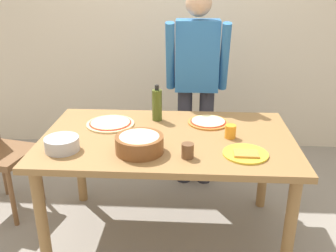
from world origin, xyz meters
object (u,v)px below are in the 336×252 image
Objects in this scene: dining_table at (168,149)px; cup_orange at (230,131)px; person_cook at (197,79)px; mixing_bowl_steel at (62,144)px; plate_with_slice at (246,154)px; cup_small_brown at (188,151)px; popcorn_bowl at (139,142)px; olive_oil_bottle at (157,105)px; pizza_cooked_on_tray at (208,122)px; pizza_raw_on_board at (110,123)px.

dining_table is 0.42m from cup_orange.
person_cook is 1.28m from mixing_bowl_steel.
dining_table is 6.15× the size of plate_with_slice.
mixing_bowl_steel is (-1.07, 0.00, 0.03)m from plate_with_slice.
cup_orange is at bearing 48.23° from cup_small_brown.
plate_with_slice is 0.61m from popcorn_bowl.
plate_with_slice is 0.77m from olive_oil_bottle.
plate_with_slice is at bearing -0.02° from mixing_bowl_steel.
plate_with_slice is at bearing -0.51° from popcorn_bowl.
person_cook is at bearing 71.25° from popcorn_bowl.
pizza_cooked_on_tray is 0.55m from cup_small_brown.
plate_with_slice is at bearing -25.56° from pizza_raw_on_board.
plate_with_slice is 0.26m from cup_orange.
pizza_raw_on_board is 0.82m from cup_orange.
popcorn_bowl reaches higher than pizza_cooked_on_tray.
cup_orange is (0.49, -0.28, -0.07)m from olive_oil_bottle.
cup_small_brown is (0.53, -0.47, 0.03)m from pizza_raw_on_board.
pizza_cooked_on_tray is (0.67, 0.07, 0.00)m from pizza_raw_on_board.
popcorn_bowl is 3.29× the size of cup_small_brown.
cup_small_brown is at bearing -41.02° from pizza_raw_on_board.
olive_oil_bottle reaches higher than plate_with_slice.
popcorn_bowl is 0.60m from cup_orange.
pizza_cooked_on_tray is at bearing 28.94° from mixing_bowl_steel.
mixing_bowl_steel is at bearing 175.99° from cup_small_brown.
dining_table is at bearing -23.14° from pizza_raw_on_board.
plate_with_slice is 0.34m from cup_small_brown.
mixing_bowl_steel is 2.35× the size of cup_orange.
olive_oil_bottle is 0.57m from cup_orange.
pizza_raw_on_board is at bearing -160.13° from olive_oil_bottle.
olive_oil_bottle is (-0.28, -0.47, -0.07)m from person_cook.
mixing_bowl_steel is at bearing -158.22° from dining_table.
pizza_cooked_on_tray reaches higher than dining_table.
dining_table is at bearing 57.87° from popcorn_bowl.
pizza_raw_on_board is at bearing 154.44° from plate_with_slice.
cup_orange reaches higher than pizza_cooked_on_tray.
person_cook reaches higher than olive_oil_bottle.
pizza_cooked_on_tray is at bearing 75.54° from cup_small_brown.
mixing_bowl_steel is at bearing 179.98° from plate_with_slice.
popcorn_bowl is 0.29m from cup_small_brown.
mixing_bowl_steel reaches higher than pizza_cooked_on_tray.
pizza_raw_on_board is 0.35m from olive_oil_bottle.
mixing_bowl_steel reaches higher than pizza_raw_on_board.
person_cook is (0.19, 0.76, 0.27)m from dining_table.
cup_small_brown is at bearing -69.03° from olive_oil_bottle.
olive_oil_bottle reaches higher than dining_table.
dining_table is at bearing -138.07° from pizza_cooked_on_tray.
popcorn_bowl is 0.53m from olive_oil_bottle.
dining_table is 0.32m from popcorn_bowl.
pizza_raw_on_board is 3.84× the size of cup_orange.
cup_small_brown reaches higher than pizza_cooked_on_tray.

